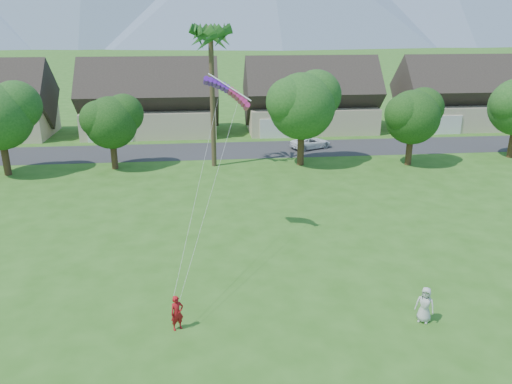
{
  "coord_description": "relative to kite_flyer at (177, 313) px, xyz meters",
  "views": [
    {
      "loc": [
        -2.67,
        -16.13,
        13.03
      ],
      "look_at": [
        0.0,
        10.0,
        3.8
      ],
      "focal_mm": 35.0,
      "sensor_mm": 36.0,
      "label": 1
    }
  ],
  "objects": [
    {
      "name": "kite_flyer",
      "position": [
        0.0,
        0.0,
        0.0
      ],
      "size": [
        0.7,
        0.61,
        1.63
      ],
      "primitive_type": "imported",
      "rotation": [
        0.0,
        0.0,
        0.46
      ],
      "color": "#A21217",
      "rests_on": "ground"
    },
    {
      "name": "parafoil_kite",
      "position": [
        2.9,
        9.68,
        8.29
      ],
      "size": [
        3.12,
        1.27,
        0.5
      ],
      "rotation": [
        0.0,
        0.0,
        -0.2
      ],
      "color": "#5F18B7",
      "rests_on": "ground"
    },
    {
      "name": "houses_row",
      "position": [
        4.69,
        40.07,
        2.63
      ],
      "size": [
        72.75,
        8.19,
        8.86
      ],
      "color": "beige",
      "rests_on": "ground"
    },
    {
      "name": "parked_car",
      "position": [
        12.42,
        31.08,
        -0.21
      ],
      "size": [
        4.81,
        3.61,
        1.22
      ],
      "primitive_type": "imported",
      "rotation": [
        0.0,
        0.0,
        1.99
      ],
      "color": "white",
      "rests_on": "ground"
    },
    {
      "name": "fan_palm",
      "position": [
        2.2,
        25.58,
        10.99
      ],
      "size": [
        3.0,
        3.0,
        13.8
      ],
      "color": "#4C3D26",
      "rests_on": "ground"
    },
    {
      "name": "street",
      "position": [
        4.2,
        31.08,
        -0.81
      ],
      "size": [
        90.0,
        7.0,
        0.01
      ],
      "primitive_type": "cube",
      "color": "#2D2D30",
      "rests_on": "ground"
    },
    {
      "name": "tree_row",
      "position": [
        3.05,
        24.99,
        4.08
      ],
      "size": [
        62.27,
        6.67,
        8.45
      ],
      "color": "#47301C",
      "rests_on": "ground"
    },
    {
      "name": "watcher",
      "position": [
        11.04,
        -0.53,
        0.04
      ],
      "size": [
        0.99,
        0.91,
        1.7
      ],
      "primitive_type": "imported",
      "rotation": [
        0.0,
        0.0,
        -0.58
      ],
      "color": "#BCBBB7",
      "rests_on": "ground"
    },
    {
      "name": "ground",
      "position": [
        4.2,
        -2.92,
        -0.81
      ],
      "size": [
        500.0,
        500.0,
        0.0
      ],
      "primitive_type": "plane",
      "color": "#2D6019",
      "rests_on": "ground"
    }
  ]
}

